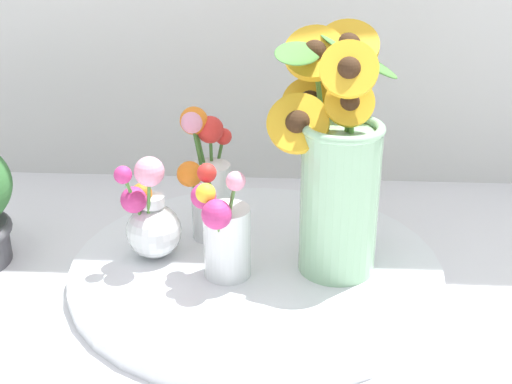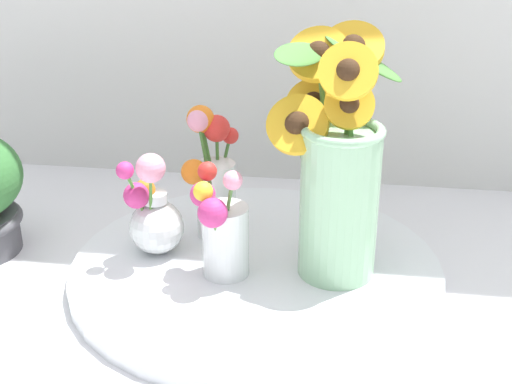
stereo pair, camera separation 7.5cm
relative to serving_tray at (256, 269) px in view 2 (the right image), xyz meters
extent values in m
plane|color=silver|center=(0.03, -0.11, -0.01)|extent=(6.00, 6.00, 0.00)
cylinder|color=silver|center=(0.00, 0.00, 0.00)|extent=(0.53, 0.53, 0.02)
cylinder|color=#99CC9E|center=(0.11, 0.00, 0.11)|extent=(0.11, 0.11, 0.21)
torus|color=#99CC9E|center=(0.11, 0.00, 0.22)|extent=(0.11, 0.11, 0.01)
cylinder|color=#568E42|center=(0.13, -0.01, 0.18)|extent=(0.03, 0.01, 0.24)
cylinder|color=gold|center=(0.12, -0.01, 0.30)|extent=(0.08, 0.05, 0.07)
sphere|color=#382314|center=(0.12, -0.01, 0.30)|extent=(0.03, 0.03, 0.03)
cylinder|color=#568E42|center=(0.13, 0.03, 0.18)|extent=(0.02, 0.08, 0.26)
cylinder|color=gold|center=(0.12, 0.07, 0.31)|extent=(0.09, 0.07, 0.07)
sphere|color=#382314|center=(0.12, 0.07, 0.31)|extent=(0.04, 0.04, 0.04)
cylinder|color=#568E42|center=(0.09, 0.04, 0.14)|extent=(0.04, 0.05, 0.19)
cylinder|color=gold|center=(0.07, 0.06, 0.23)|extent=(0.09, 0.07, 0.07)
sphere|color=#382314|center=(0.07, 0.06, 0.23)|extent=(0.03, 0.03, 0.03)
cylinder|color=#568E42|center=(0.12, 0.00, 0.16)|extent=(0.01, 0.01, 0.20)
cylinder|color=gold|center=(0.12, -0.01, 0.26)|extent=(0.07, 0.04, 0.06)
sphere|color=#382314|center=(0.12, -0.01, 0.26)|extent=(0.03, 0.03, 0.03)
cylinder|color=#568E42|center=(0.09, 0.03, 0.17)|extent=(0.04, 0.06, 0.25)
cylinder|color=gold|center=(0.08, 0.06, 0.30)|extent=(0.09, 0.07, 0.08)
sphere|color=#382314|center=(0.08, 0.06, 0.30)|extent=(0.04, 0.04, 0.04)
cylinder|color=#568E42|center=(0.07, -0.02, 0.14)|extent=(0.04, 0.03, 0.17)
cylinder|color=gold|center=(0.06, 0.00, 0.23)|extent=(0.09, 0.06, 0.08)
sphere|color=#382314|center=(0.06, 0.00, 0.23)|extent=(0.03, 0.03, 0.03)
ellipsoid|color=#477F38|center=(0.14, 0.06, 0.30)|extent=(0.12, 0.08, 0.06)
ellipsoid|color=#477F38|center=(0.05, 0.03, 0.31)|extent=(0.09, 0.11, 0.03)
cylinder|color=white|center=(-0.04, -0.03, 0.06)|extent=(0.07, 0.07, 0.10)
cylinder|color=#568E42|center=(-0.03, -0.04, 0.11)|extent=(0.03, 0.03, 0.11)
sphere|color=pink|center=(-0.02, -0.05, 0.16)|extent=(0.03, 0.03, 0.03)
cylinder|color=#568E42|center=(-0.06, -0.04, 0.09)|extent=(0.02, 0.01, 0.11)
sphere|color=yellow|center=(-0.06, -0.05, 0.14)|extent=(0.03, 0.03, 0.03)
cylinder|color=#568E42|center=(-0.06, -0.01, 0.10)|extent=(0.03, 0.02, 0.11)
sphere|color=red|center=(-0.07, 0.00, 0.15)|extent=(0.03, 0.03, 0.03)
cylinder|color=#568E42|center=(-0.04, -0.05, 0.07)|extent=(0.01, 0.03, 0.09)
sphere|color=#C6337A|center=(-0.05, -0.07, 0.12)|extent=(0.04, 0.04, 0.04)
cylinder|color=#568E42|center=(-0.06, -0.03, 0.09)|extent=(0.03, 0.01, 0.08)
sphere|color=#C6337A|center=(-0.07, -0.02, 0.13)|extent=(0.04, 0.04, 0.04)
sphere|color=white|center=(-0.15, 0.02, 0.05)|extent=(0.08, 0.08, 0.08)
cylinder|color=white|center=(-0.15, 0.02, 0.10)|extent=(0.04, 0.04, 0.02)
cylinder|color=#4C8438|center=(-0.16, 0.00, 0.07)|extent=(0.03, 0.01, 0.08)
sphere|color=#C6337A|center=(-0.17, 0.00, 0.11)|extent=(0.04, 0.04, 0.04)
cylinder|color=#4C8438|center=(-0.15, 0.00, 0.10)|extent=(0.02, 0.03, 0.11)
sphere|color=pink|center=(-0.14, -0.01, 0.16)|extent=(0.04, 0.04, 0.04)
cylinder|color=#4C8438|center=(-0.17, 0.00, 0.10)|extent=(0.03, 0.04, 0.11)
sphere|color=#C6337A|center=(-0.18, -0.02, 0.15)|extent=(0.02, 0.02, 0.02)
cylinder|color=#4C8438|center=(-0.16, 0.02, 0.08)|extent=(0.01, 0.01, 0.07)
sphere|color=orange|center=(-0.16, 0.02, 0.11)|extent=(0.03, 0.03, 0.03)
cylinder|color=white|center=(-0.07, 0.08, 0.07)|extent=(0.06, 0.06, 0.12)
cylinder|color=#427533|center=(-0.07, 0.09, 0.11)|extent=(0.01, 0.02, 0.12)
sphere|color=red|center=(-0.07, 0.10, 0.18)|extent=(0.04, 0.04, 0.04)
cylinder|color=#427533|center=(-0.07, 0.10, 0.10)|extent=(0.03, 0.04, 0.11)
sphere|color=red|center=(-0.06, 0.12, 0.16)|extent=(0.03, 0.03, 0.03)
cylinder|color=#427533|center=(-0.09, 0.06, 0.08)|extent=(0.02, 0.02, 0.08)
sphere|color=orange|center=(-0.10, 0.05, 0.12)|extent=(0.04, 0.04, 0.04)
cylinder|color=#427533|center=(-0.09, 0.08, 0.12)|extent=(0.03, 0.02, 0.13)
sphere|color=pink|center=(-0.10, 0.09, 0.19)|extent=(0.03, 0.03, 0.03)
cylinder|color=#427533|center=(-0.08, 0.09, 0.12)|extent=(0.03, 0.02, 0.13)
sphere|color=orange|center=(-0.10, 0.10, 0.19)|extent=(0.04, 0.04, 0.04)
camera|label=1|loc=(0.05, -0.89, 0.53)|focal=50.00mm
camera|label=2|loc=(0.13, -0.88, 0.53)|focal=50.00mm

